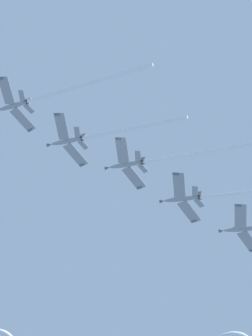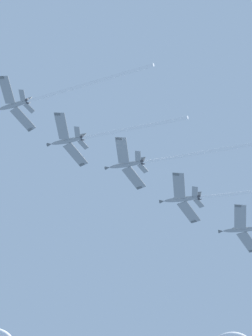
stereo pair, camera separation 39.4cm
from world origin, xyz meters
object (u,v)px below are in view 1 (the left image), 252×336
object	(u,v)px
jet_lead	(47,96)
jet_second	(95,136)
jet_fourth	(210,196)
jet_third	(160,159)

from	to	relation	value
jet_lead	jet_second	distance (m)	18.75
jet_fourth	jet_lead	bearing A→B (deg)	56.22
jet_lead	jet_second	bearing A→B (deg)	-115.25
jet_lead	jet_third	world-z (taller)	jet_lead
jet_lead	jet_fourth	bearing A→B (deg)	-123.78
jet_lead	jet_third	size ratio (longest dim) A/B	1.03
jet_third	jet_fourth	bearing A→B (deg)	-119.66
jet_third	jet_fourth	size ratio (longest dim) A/B	1.15
jet_second	jet_third	bearing A→B (deg)	-134.80
jet_second	jet_lead	bearing A→B (deg)	64.75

